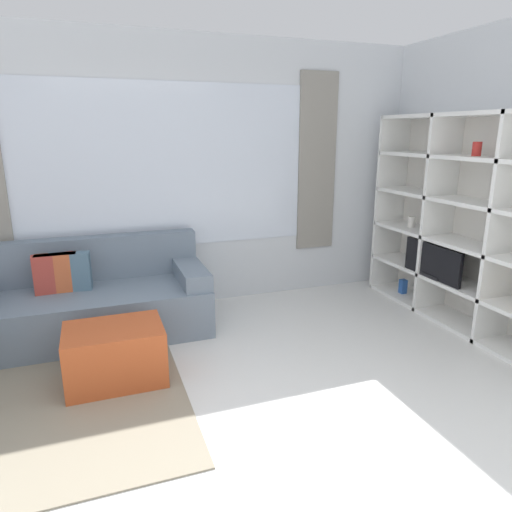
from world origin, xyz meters
TOP-DOWN VIEW (x-y plane):
  - wall_back at (0.00, 3.09)m, footprint 6.57×0.11m
  - wall_right at (2.72, 1.53)m, footprint 0.07×4.26m
  - area_rug at (-1.29, 1.60)m, footprint 2.16×2.17m
  - shelving_unit at (2.52, 1.65)m, footprint 0.39×2.39m
  - couch_main at (-0.82, 2.61)m, footprint 2.04×0.89m
  - ottoman at (-0.66, 1.65)m, footprint 0.69×0.50m

SIDE VIEW (x-z plane):
  - area_rug at x=-1.29m, z-range 0.00..0.01m
  - ottoman at x=-0.66m, z-range 0.00..0.43m
  - couch_main at x=-0.82m, z-range -0.11..0.72m
  - shelving_unit at x=2.52m, z-range -0.01..1.94m
  - wall_right at x=2.72m, z-range 0.00..2.70m
  - wall_back at x=0.00m, z-range 0.01..2.71m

